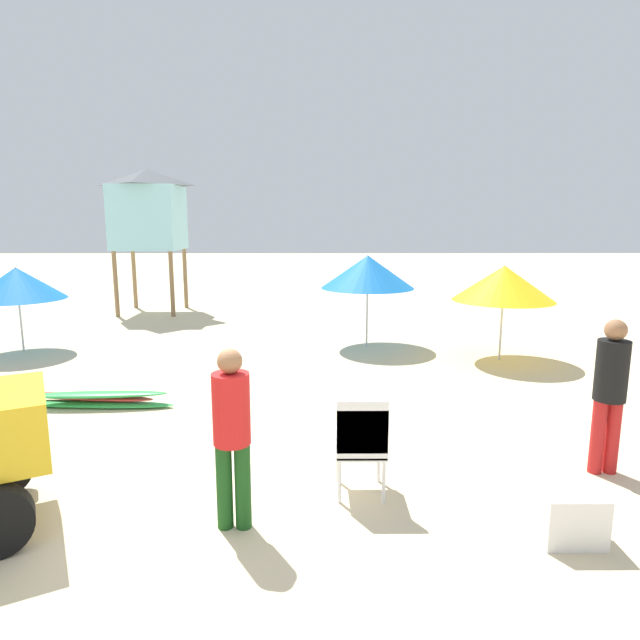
# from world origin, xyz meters

# --- Properties ---
(ground) EXTENTS (80.00, 80.00, 0.00)m
(ground) POSITION_xyz_m (0.00, 0.00, 0.00)
(ground) COLOR beige
(stacked_plastic_chairs) EXTENTS (0.48, 0.48, 1.02)m
(stacked_plastic_chairs) POSITION_xyz_m (1.72, -0.04, 0.60)
(stacked_plastic_chairs) COLOR white
(stacked_plastic_chairs) RESTS_ON ground
(surfboard_pile) EXTENTS (2.46, 0.60, 0.24)m
(surfboard_pile) POSITION_xyz_m (-1.98, 2.58, 0.11)
(surfboard_pile) COLOR green
(surfboard_pile) RESTS_ON ground
(lifeguard_near_left) EXTENTS (0.32, 0.32, 1.61)m
(lifeguard_near_left) POSITION_xyz_m (0.57, -0.56, 0.92)
(lifeguard_near_left) COLOR #194C19
(lifeguard_near_left) RESTS_ON ground
(lifeguard_near_center) EXTENTS (0.32, 0.32, 1.66)m
(lifeguard_near_center) POSITION_xyz_m (4.35, 0.46, 0.95)
(lifeguard_near_center) COLOR red
(lifeguard_near_center) RESTS_ON ground
(lifeguard_tower) EXTENTS (1.98, 1.98, 4.09)m
(lifeguard_tower) POSITION_xyz_m (-3.51, 10.82, 2.97)
(lifeguard_tower) COLOR olive
(lifeguard_tower) RESTS_ON ground
(beach_umbrella_left) EXTENTS (1.96, 1.96, 1.94)m
(beach_umbrella_left) POSITION_xyz_m (2.37, 6.36, 1.60)
(beach_umbrella_left) COLOR beige
(beach_umbrella_left) RESTS_ON ground
(beach_umbrella_mid) EXTENTS (1.84, 1.84, 1.74)m
(beach_umbrella_mid) POSITION_xyz_m (-4.69, 5.84, 1.42)
(beach_umbrella_mid) COLOR beige
(beach_umbrella_mid) RESTS_ON ground
(beach_umbrella_far) EXTENTS (1.90, 1.90, 1.82)m
(beach_umbrella_far) POSITION_xyz_m (4.83, 5.18, 1.49)
(beach_umbrella_far) COLOR beige
(beach_umbrella_far) RESTS_ON ground
(cooler_box) EXTENTS (0.51, 0.38, 0.44)m
(cooler_box) POSITION_xyz_m (3.41, -0.78, 0.22)
(cooler_box) COLOR white
(cooler_box) RESTS_ON ground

